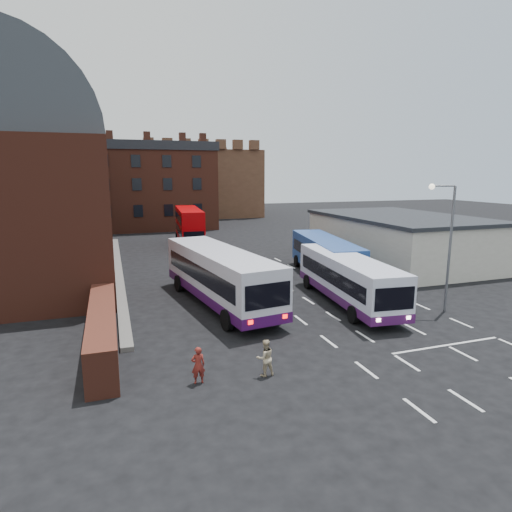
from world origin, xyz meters
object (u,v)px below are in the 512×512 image
object	(u,v)px
street_lamp	(446,236)
bus_red_double	(189,226)
bus_white_inbound	(348,276)
bus_white_outbound	(219,273)
pedestrian_red	(198,365)
pedestrian_beige	(265,358)
bus_blue	(325,254)

from	to	relation	value
street_lamp	bus_red_double	bearing A→B (deg)	109.15
bus_white_inbound	bus_red_double	xyz separation A→B (m)	(-5.34, 24.77, 0.46)
bus_white_outbound	street_lamp	distance (m)	13.29
bus_white_inbound	pedestrian_red	size ratio (longest dim) A/B	7.41
pedestrian_beige	pedestrian_red	bearing A→B (deg)	-8.00
bus_white_inbound	pedestrian_beige	xyz separation A→B (m)	(-8.09, -7.41, -0.97)
pedestrian_red	street_lamp	bearing A→B (deg)	-165.81
bus_blue	bus_red_double	bearing A→B (deg)	-58.02
bus_white_inbound	bus_red_double	world-z (taller)	bus_red_double
bus_white_inbound	street_lamp	xyz separation A→B (m)	(4.35, -3.14, 2.72)
bus_white_outbound	pedestrian_beige	distance (m)	9.90
bus_red_double	bus_white_inbound	bearing A→B (deg)	107.00
bus_white_outbound	bus_white_inbound	size ratio (longest dim) A/B	1.16
bus_white_outbound	bus_red_double	size ratio (longest dim) A/B	1.21
bus_white_inbound	bus_blue	size ratio (longest dim) A/B	0.97
bus_white_outbound	bus_blue	bearing A→B (deg)	16.32
bus_red_double	street_lamp	size ratio (longest dim) A/B	1.41
bus_white_outbound	bus_red_double	distance (m)	22.48
bus_blue	bus_red_double	size ratio (longest dim) A/B	1.08
bus_white_outbound	street_lamp	world-z (taller)	street_lamp
pedestrian_red	bus_white_inbound	bearing A→B (deg)	-147.01
bus_white_inbound	bus_blue	bearing A→B (deg)	-100.67
bus_red_double	pedestrian_beige	xyz separation A→B (m)	(-2.75, -32.19, -1.43)
bus_white_outbound	bus_blue	xyz separation A→B (m)	(9.47, 4.32, -0.23)
bus_blue	street_lamp	xyz separation A→B (m)	(2.36, -9.85, 2.68)
bus_white_outbound	pedestrian_red	size ratio (longest dim) A/B	8.58
pedestrian_beige	bus_blue	bearing A→B (deg)	-128.70
bus_red_double	pedestrian_beige	size ratio (longest dim) A/B	6.95
bus_white_outbound	bus_red_double	xyz separation A→B (m)	(2.14, 22.38, 0.19)
bus_white_inbound	bus_red_double	bearing A→B (deg)	-72.00
bus_white_inbound	pedestrian_red	bearing A→B (deg)	39.65
bus_blue	pedestrian_beige	world-z (taller)	bus_blue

